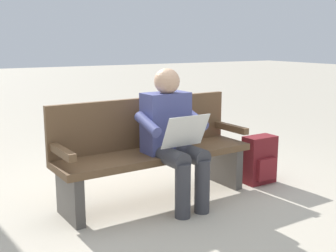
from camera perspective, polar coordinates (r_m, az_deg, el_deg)
The scene contains 4 objects.
ground_plane at distance 3.94m, azimuth -1.59°, elevation -9.73°, with size 40.00×40.00×0.00m, color #B7AD99.
bench_near at distance 3.85m, azimuth -2.18°, elevation -3.02°, with size 1.82×0.58×0.90m.
person_seated at distance 3.66m, azimuth 0.65°, elevation -1.05°, with size 0.59×0.59×1.18m.
backpack at distance 4.41m, azimuth 12.03°, elevation -4.44°, with size 0.33×0.23×0.48m.
Camera 1 is at (1.75, 3.23, 1.41)m, focal length 46.12 mm.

